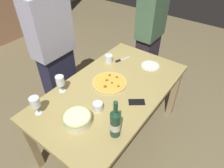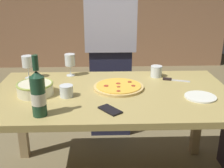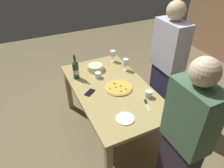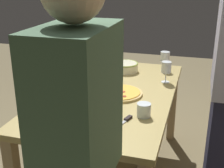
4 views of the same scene
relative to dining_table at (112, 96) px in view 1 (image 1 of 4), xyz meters
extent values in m
plane|color=olive|center=(0.00, 0.00, -0.66)|extent=(8.00, 8.00, 0.00)
cube|color=tan|center=(0.00, 0.00, 0.07)|extent=(1.60, 0.90, 0.04)
cube|color=tan|center=(0.74, -0.40, -0.30)|extent=(0.07, 0.07, 0.71)
cube|color=tan|center=(-0.74, 0.40, -0.30)|extent=(0.07, 0.07, 0.71)
cube|color=tan|center=(0.74, 0.40, -0.30)|extent=(0.07, 0.07, 0.71)
cylinder|color=#D8B56B|center=(0.05, 0.07, 0.10)|extent=(0.34, 0.34, 0.02)
cylinder|color=gold|center=(0.05, 0.07, 0.11)|extent=(0.31, 0.31, 0.01)
cylinder|color=#A23A24|center=(0.04, -0.04, 0.12)|extent=(0.03, 0.03, 0.00)
cylinder|color=#AF3E25|center=(0.05, 0.10, 0.12)|extent=(0.03, 0.03, 0.00)
cylinder|color=#9F391E|center=(0.04, 0.03, 0.12)|extent=(0.02, 0.02, 0.00)
cylinder|color=#9C351F|center=(0.13, 0.13, 0.12)|extent=(0.03, 0.03, 0.00)
cylinder|color=#A63622|center=(-0.04, 0.05, 0.12)|extent=(0.03, 0.03, 0.00)
cylinder|color=#9F3622|center=(0.15, 0.05, 0.12)|extent=(0.03, 0.03, 0.00)
cylinder|color=beige|center=(-0.50, -0.03, 0.13)|extent=(0.23, 0.23, 0.08)
torus|color=#9FB24E|center=(-0.50, -0.03, 0.17)|extent=(0.23, 0.23, 0.01)
cylinder|color=#1D432D|center=(-0.41, -0.33, 0.20)|extent=(0.08, 0.08, 0.22)
cone|color=#1D432D|center=(-0.41, -0.33, 0.33)|extent=(0.08, 0.08, 0.04)
cylinder|color=#1D432D|center=(-0.41, -0.33, 0.39)|extent=(0.03, 0.03, 0.08)
cylinder|color=silver|center=(-0.41, -0.33, 0.19)|extent=(0.08, 0.08, 0.07)
cylinder|color=white|center=(-0.62, 0.31, 0.09)|extent=(0.06, 0.06, 0.00)
cylinder|color=white|center=(-0.62, 0.31, 0.14)|extent=(0.01, 0.01, 0.08)
cylinder|color=white|center=(-0.62, 0.31, 0.22)|extent=(0.08, 0.08, 0.09)
cylinder|color=white|center=(-0.31, 0.36, 0.09)|extent=(0.07, 0.07, 0.00)
cylinder|color=white|center=(-0.31, 0.36, 0.14)|extent=(0.01, 0.01, 0.08)
cylinder|color=white|center=(-0.31, 0.36, 0.22)|extent=(0.08, 0.08, 0.09)
cylinder|color=white|center=(0.35, 0.31, 0.14)|extent=(0.09, 0.09, 0.09)
cylinder|color=white|center=(-0.29, -0.07, 0.13)|extent=(0.09, 0.09, 0.08)
cylinder|color=white|center=(0.56, -0.12, 0.10)|extent=(0.20, 0.20, 0.01)
cube|color=black|center=(-0.02, -0.29, 0.10)|extent=(0.14, 0.16, 0.01)
cube|color=silver|center=(0.51, 0.20, 0.10)|extent=(0.14, 0.06, 0.01)
cube|color=black|center=(0.42, 0.23, 0.10)|extent=(0.07, 0.04, 0.02)
cube|color=#24253F|center=(0.01, 0.82, -0.23)|extent=(0.39, 0.20, 0.85)
cube|color=silver|center=(0.01, 0.82, 0.51)|extent=(0.45, 0.24, 0.64)
cube|color=#302735|center=(1.08, 0.19, -0.25)|extent=(0.34, 0.20, 0.81)
cube|color=#46674B|center=(1.08, 0.19, 0.46)|extent=(0.40, 0.24, 0.61)
camera|label=1|loc=(-1.15, -0.86, 1.35)|focal=31.87mm
camera|label=2|loc=(-0.06, -1.74, 0.79)|focal=45.24mm
camera|label=3|loc=(1.91, -0.91, 1.62)|focal=33.38mm
camera|label=4|loc=(2.03, 0.60, 0.93)|focal=48.97mm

